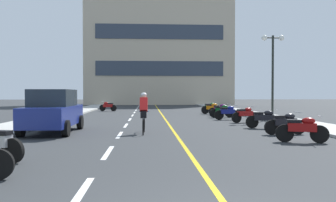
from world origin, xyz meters
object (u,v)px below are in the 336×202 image
at_px(motorcycle_5, 245,114).
at_px(street_lamp_mid, 273,57).
at_px(motorcycle_7, 222,111).
at_px(motorcycle_10, 210,107).
at_px(motorcycle_2, 302,129).
at_px(cyclist_rider, 144,112).
at_px(motorcycle_4, 264,119).
at_px(parked_car_near, 53,111).
at_px(motorcycle_3, 285,123).
at_px(motorcycle_6, 228,112).
at_px(motorcycle_8, 220,109).
at_px(motorcycle_11, 108,106).
at_px(motorcycle_9, 212,108).

bearing_deg(motorcycle_5, street_lamp_mid, 42.83).
height_order(motorcycle_7, motorcycle_10, same).
xyz_separation_m(motorcycle_2, cyclist_rider, (-5.34, 2.98, 0.41)).
height_order(street_lamp_mid, motorcycle_7, street_lamp_mid).
bearing_deg(motorcycle_7, motorcycle_4, -86.79).
bearing_deg(motorcycle_10, parked_car_near, -123.40).
xyz_separation_m(motorcycle_3, motorcycle_6, (-0.47, 7.78, 0.00)).
bearing_deg(motorcycle_2, motorcycle_8, 89.05).
bearing_deg(parked_car_near, motorcycle_11, 89.09).
xyz_separation_m(parked_car_near, motorcycle_8, (9.37, 10.37, -0.44)).
xyz_separation_m(motorcycle_2, motorcycle_4, (0.32, 4.59, 0.00)).
bearing_deg(motorcycle_8, motorcycle_7, -99.14).
bearing_deg(motorcycle_5, motorcycle_8, 91.24).
bearing_deg(motorcycle_9, motorcycle_6, -91.43).
xyz_separation_m(motorcycle_4, motorcycle_5, (0.04, 3.25, 0.00)).
distance_m(street_lamp_mid, cyclist_rider, 11.20).
height_order(motorcycle_7, cyclist_rider, cyclist_rider).
xyz_separation_m(motorcycle_7, motorcycle_9, (0.10, 4.04, 0.00)).
relative_size(motorcycle_2, motorcycle_5, 0.99).
relative_size(parked_car_near, motorcycle_3, 2.47).
xyz_separation_m(motorcycle_4, motorcycle_8, (-0.09, 9.24, 0.00)).
relative_size(parked_car_near, motorcycle_2, 2.55).
relative_size(motorcycle_2, motorcycle_9, 0.97).
height_order(motorcycle_8, motorcycle_11, same).
bearing_deg(motorcycle_4, motorcycle_9, 91.56).
relative_size(motorcycle_3, motorcycle_8, 1.01).
bearing_deg(motorcycle_2, motorcycle_9, 89.95).
relative_size(motorcycle_9, motorcycle_11, 1.02).
height_order(parked_car_near, motorcycle_9, parked_car_near).
height_order(motorcycle_6, motorcycle_8, same).
relative_size(motorcycle_5, motorcycle_6, 0.98).
xyz_separation_m(motorcycle_3, motorcycle_5, (0.03, 5.64, 0.00)).
xyz_separation_m(motorcycle_2, motorcycle_6, (-0.13, 9.98, 0.00)).
bearing_deg(street_lamp_mid, motorcycle_10, 108.66).
xyz_separation_m(motorcycle_2, motorcycle_5, (0.36, 7.84, 0.00)).
distance_m(motorcycle_5, cyclist_rider, 7.50).
relative_size(motorcycle_6, cyclist_rider, 0.96).
bearing_deg(parked_car_near, motorcycle_4, 6.82).
height_order(motorcycle_3, motorcycle_8, same).
bearing_deg(motorcycle_2, motorcycle_3, 81.40).
bearing_deg(motorcycle_7, parked_car_near, -137.13).
relative_size(motorcycle_2, motorcycle_7, 0.97).
bearing_deg(motorcycle_10, street_lamp_mid, -71.34).
distance_m(motorcycle_2, motorcycle_8, 13.83).
xyz_separation_m(street_lamp_mid, motorcycle_10, (-2.56, 7.58, -3.47)).
bearing_deg(motorcycle_3, motorcycle_11, 116.16).
xyz_separation_m(motorcycle_6, motorcycle_10, (0.35, 7.68, 0.00)).
bearing_deg(motorcycle_5, motorcycle_11, 125.19).
relative_size(motorcycle_7, motorcycle_10, 1.04).
distance_m(street_lamp_mid, motorcycle_5, 4.79).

